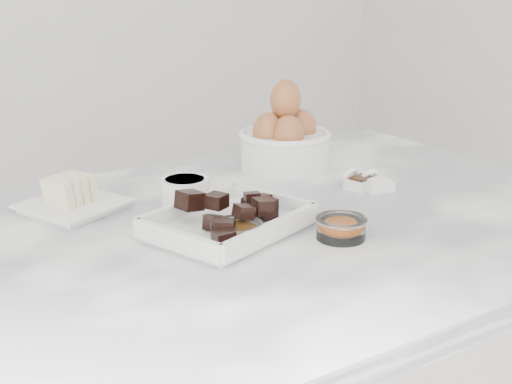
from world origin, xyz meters
TOP-DOWN VIEW (x-y plane):
  - marble_slab at (0.00, 0.00)m, footprint 1.20×0.80m
  - chocolate_dish at (-0.06, -0.01)m, footprint 0.28×0.24m
  - butter_plate at (-0.22, 0.22)m, footprint 0.19×0.19m
  - sugar_ramekin at (-0.05, 0.13)m, footprint 0.08×0.08m
  - egg_bowl at (0.22, 0.23)m, footprint 0.18×0.18m
  - honey_bowl at (-0.07, -0.06)m, footprint 0.08×0.08m
  - zest_bowl at (0.07, -0.12)m, footprint 0.08×0.08m
  - vanilla_spoon at (0.26, 0.05)m, footprint 0.06×0.07m
  - salt_spoon at (0.28, 0.03)m, footprint 0.06×0.07m

SIDE VIEW (x-z plane):
  - marble_slab at x=0.00m, z-range 0.90..0.94m
  - salt_spoon at x=0.28m, z-range 0.93..0.97m
  - vanilla_spoon at x=0.26m, z-range 0.93..0.97m
  - honey_bowl at x=-0.07m, z-range 0.94..0.97m
  - zest_bowl at x=0.07m, z-range 0.94..0.98m
  - butter_plate at x=-0.22m, z-range 0.93..0.99m
  - chocolate_dish at x=-0.06m, z-range 0.93..1.00m
  - sugar_ramekin at x=-0.05m, z-range 0.94..0.99m
  - egg_bowl at x=0.22m, z-range 0.91..1.09m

